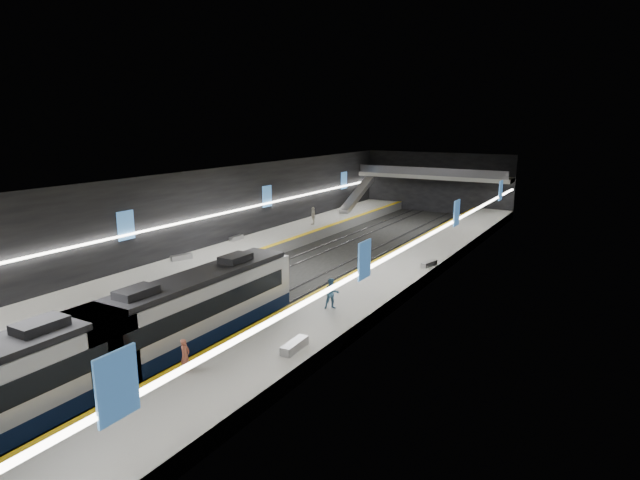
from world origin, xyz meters
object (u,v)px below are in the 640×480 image
Objects in this scene: escalator at (357,195)px; passenger_right_b at (332,294)px; bench_right_near at (294,346)px; passenger_left_a at (313,216)px; train at (96,348)px; bench_left_near at (181,257)px; bench_left_far at (236,238)px; passenger_right_a at (185,356)px; bench_right_far at (429,264)px.

passenger_right_b is (15.08, -33.60, -0.95)m from escalator.
passenger_left_a reaches higher than bench_right_near.
train is 13.69m from passenger_right_b.
bench_left_near is at bearing 147.73° from bench_right_near.
train reaches higher than bench_left_far.
escalator reaches higher than bench_left_far.
passenger_right_a is (13.38, -44.23, -1.12)m from escalator.
bench_right_near is 32.67m from passenger_left_a.
escalator is 21.84m from bench_left_far.
train is at bearing -7.42° from passenger_left_a.
passenger_left_a is (-9.66, 34.97, -0.22)m from train.
bench_right_near is 1.00× the size of passenger_left_a.
passenger_right_b is at bearing 8.14° from bench_left_near.
escalator is 36.84m from passenger_right_b.
bench_left_far is 0.98× the size of bench_right_far.
bench_right_near reaches higher than bench_right_far.
passenger_right_b reaches higher than bench_left_near.
bench_right_far is 19.46m from passenger_left_a.
passenger_right_b is at bearing 68.21° from train.
passenger_right_b is 0.97× the size of passenger_left_a.
bench_right_near is (6.41, 6.53, -0.96)m from train.
escalator reaches higher than bench_right_near.
passenger_right_a is at bearing 31.66° from train.
train is 20.04m from bench_left_near.
passenger_right_a is (14.59, -14.50, 0.57)m from bench_left_near.
bench_left_near reaches higher than bench_right_far.
passenger_left_a is (-16.07, 28.44, 0.74)m from bench_right_near.
bench_left_near is at bearing -92.33° from escalator.
bench_right_far is 0.86× the size of passenger_left_a.
passenger_left_a is at bearing 106.69° from bench_left_near.
bench_right_near is at bearing -67.58° from escalator.
bench_left_near is at bearing 124.06° from train.
escalator is 5.11× the size of passenger_right_a.
bench_right_far is 23.14m from passenger_right_a.
train is at bearing -34.44° from bench_left_near.
passenger_right_b is (1.70, 10.63, 0.16)m from passenger_right_a.
bench_left_near is at bearing 31.04° from passenger_right_a.
passenger_right_a reaches higher than bench_left_near.
bench_left_near is 20.03m from bench_right_far.
bench_left_far is at bearing 20.16° from passenger_right_a.
train is 25.92m from bench_right_far.
bench_left_far is 10.63m from passenger_left_a.
escalator reaches higher than bench_right_far.
train reaches higher than bench_right_far.
bench_right_far is 1.07× the size of passenger_right_a.
bench_left_far is at bearing 105.36° from passenger_right_b.
bench_left_near is 0.91× the size of passenger_left_a.
bench_left_far is 25.82m from bench_right_near.
bench_right_near is (16.41, -39.78, -1.66)m from escalator.
escalator is at bearing 102.19° from train.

